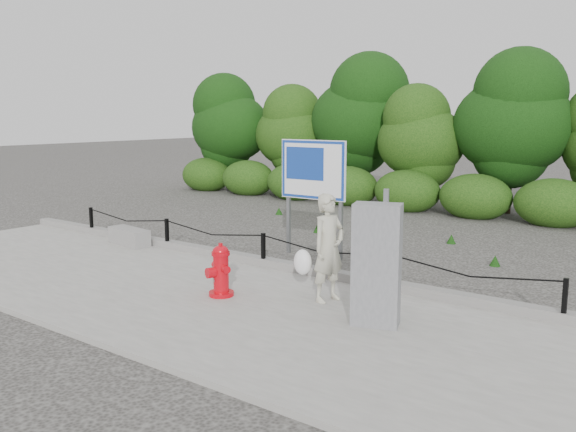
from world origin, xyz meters
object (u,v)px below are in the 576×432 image
(fire_hydrant, at_px, (220,271))
(pedestrian, at_px, (327,249))
(concrete_block, at_px, (129,236))
(advertising_sign, at_px, (313,175))
(utility_cabinet, at_px, (377,265))

(fire_hydrant, relative_size, pedestrian, 0.51)
(concrete_block, relative_size, advertising_sign, 0.47)
(concrete_block, height_order, utility_cabinet, utility_cabinet)
(pedestrian, xyz_separation_m, utility_cabinet, (1.07, -0.48, 0.02))
(pedestrian, relative_size, utility_cabinet, 0.90)
(pedestrian, height_order, utility_cabinet, utility_cabinet)
(pedestrian, bearing_deg, advertising_sign, 50.90)
(fire_hydrant, bearing_deg, pedestrian, 49.07)
(utility_cabinet, bearing_deg, pedestrian, 136.55)
(fire_hydrant, height_order, utility_cabinet, utility_cabinet)
(utility_cabinet, distance_m, advertising_sign, 4.23)
(fire_hydrant, relative_size, utility_cabinet, 0.46)
(fire_hydrant, xyz_separation_m, utility_cabinet, (2.45, 0.27, 0.41))
(fire_hydrant, xyz_separation_m, concrete_block, (-3.99, 1.51, -0.21))
(fire_hydrant, height_order, concrete_block, fire_hydrant)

